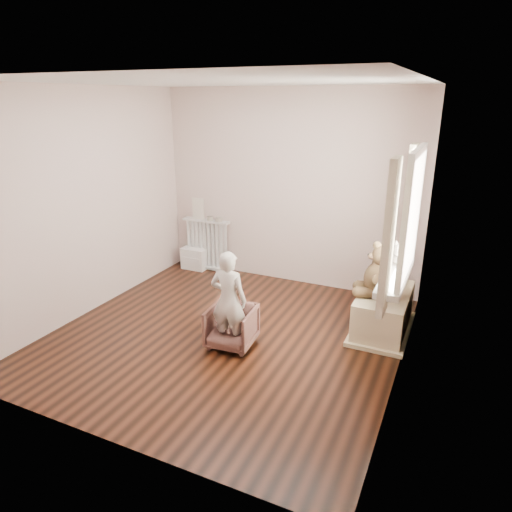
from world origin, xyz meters
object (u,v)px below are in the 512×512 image
at_px(child, 229,300).
at_px(teddy_bear, 382,277).
at_px(toy_vanity, 195,251).
at_px(toy_bench, 383,314).
at_px(radiator, 207,244).
at_px(armchair, 231,326).
at_px(plush_cat, 400,255).

bearing_deg(child, teddy_bear, -150.04).
relative_size(toy_vanity, toy_bench, 0.60).
xyz_separation_m(radiator, toy_bench, (2.74, -0.85, -0.19)).
relative_size(armchair, child, 0.46).
distance_m(child, toy_bench, 1.75).
distance_m(toy_bench, plush_cat, 0.86).
distance_m(armchair, teddy_bear, 1.66).
bearing_deg(plush_cat, toy_bench, 107.10).
distance_m(toy_vanity, child, 2.44).
xyz_separation_m(toy_vanity, armchair, (1.56, -1.80, -0.06)).
height_order(toy_bench, plush_cat, plush_cat).
bearing_deg(child, toy_vanity, -54.89).
bearing_deg(toy_bench, armchair, -144.40).
relative_size(toy_vanity, plush_cat, 1.97).
xyz_separation_m(toy_vanity, toy_bench, (2.93, -0.82, -0.08)).
bearing_deg(radiator, toy_bench, -17.24).
bearing_deg(plush_cat, armchair, -165.07).
distance_m(radiator, child, 2.33).
xyz_separation_m(armchair, toy_bench, (1.37, 0.98, -0.02)).
relative_size(toy_vanity, teddy_bear, 1.00).
bearing_deg(plush_cat, toy_vanity, 150.16).
distance_m(toy_vanity, armchair, 2.39).
height_order(radiator, plush_cat, plush_cat).
relative_size(armchair, teddy_bear, 0.81).
bearing_deg(toy_vanity, plush_cat, -19.54).
bearing_deg(child, plush_cat, -158.26).
bearing_deg(toy_bench, child, -143.04).
relative_size(child, plush_cat, 3.47).
bearing_deg(toy_vanity, child, -49.88).
height_order(armchair, toy_bench, armchair).
xyz_separation_m(toy_vanity, teddy_bear, (2.89, -0.92, 0.40)).
height_order(radiator, teddy_bear, teddy_bear).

